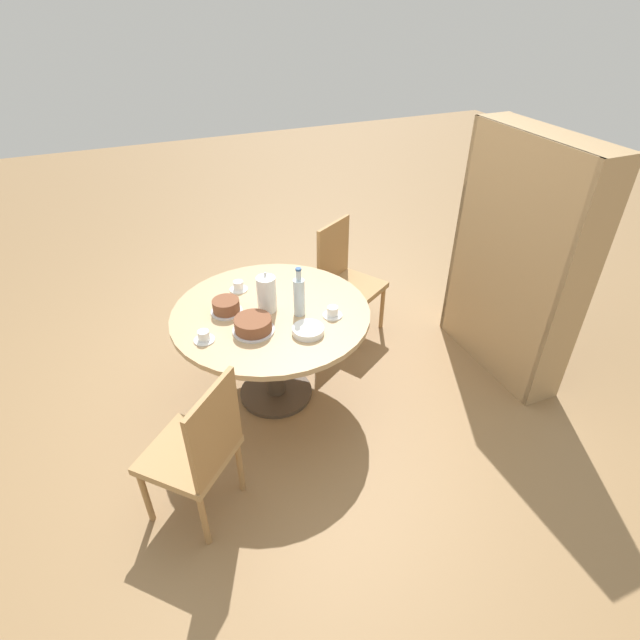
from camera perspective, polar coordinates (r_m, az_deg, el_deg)
The scene contains 13 objects.
ground_plane at distance 3.61m, azimuth -5.01°, elevation -8.36°, with size 14.00×14.00×0.00m, color #937047.
dining_table at distance 3.24m, azimuth -5.52°, elevation -0.96°, with size 1.26×1.26×0.71m.
chair_a at distance 3.98m, azimuth 3.01°, elevation 4.81°, with size 0.58×0.58×0.91m.
chair_b at distance 2.68m, azimuth -13.81°, elevation -14.22°, with size 0.59×0.59×0.91m.
bookshelf at distance 3.67m, azimuth 21.36°, elevation 5.94°, with size 1.04×0.28×1.70m.
coffee_pot at distance 3.12m, azimuth -6.13°, elevation 3.10°, with size 0.12×0.12×0.27m.
water_bottle at distance 3.06m, azimuth -2.40°, elevation 2.76°, with size 0.07×0.07×0.32m.
cake_main at distance 2.98m, azimuth -7.64°, elevation -0.58°, with size 0.25×0.25×0.09m.
cake_second at distance 3.17m, azimuth -10.67°, elevation 1.52°, with size 0.20×0.20×0.09m.
cup_a at distance 3.40m, azimuth -9.30°, elevation 3.80°, with size 0.12×0.12×0.07m.
cup_b at distance 2.96m, azimuth -13.13°, elevation -1.88°, with size 0.12×0.12×0.07m.
cup_c at distance 3.09m, azimuth 1.44°, elevation 0.87°, with size 0.12×0.12×0.07m.
plate_stack at distance 2.95m, azimuth -1.36°, elevation -1.19°, with size 0.19×0.19×0.04m.
Camera 1 is at (2.54, -0.72, 2.45)m, focal length 28.00 mm.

